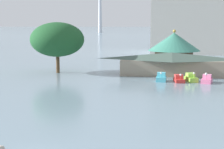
% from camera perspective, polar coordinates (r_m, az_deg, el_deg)
% --- Properties ---
extents(pedal_boat_cyan, '(1.71, 2.52, 1.65)m').
position_cam_1_polar(pedal_boat_cyan, '(58.76, 8.00, -0.53)').
color(pedal_boat_cyan, '#4CB7CC').
rests_on(pedal_boat_cyan, ground).
extents(pedal_boat_red, '(1.91, 2.86, 1.53)m').
position_cam_1_polar(pedal_boat_red, '(58.50, 10.81, -0.74)').
color(pedal_boat_red, red).
rests_on(pedal_boat_red, ground).
extents(pedal_boat_lime, '(2.25, 2.95, 1.71)m').
position_cam_1_polar(pedal_boat_lime, '(59.37, 12.69, -0.58)').
color(pedal_boat_lime, '#8CCC3F').
rests_on(pedal_boat_lime, ground).
extents(pedal_boat_pink, '(2.15, 3.00, 1.80)m').
position_cam_1_polar(pedal_boat_pink, '(58.69, 15.13, -0.79)').
color(pedal_boat_pink, pink).
rests_on(pedal_boat_pink, ground).
extents(boathouse, '(20.08, 7.39, 4.19)m').
position_cam_1_polar(boathouse, '(66.16, 9.66, 1.83)').
color(boathouse, gray).
rests_on(boathouse, ground).
extents(green_roof_pavilion, '(11.54, 11.54, 8.18)m').
position_cam_1_polar(green_roof_pavilion, '(79.36, 10.02, 4.40)').
color(green_roof_pavilion, brown).
rests_on(green_roof_pavilion, ground).
extents(shoreline_tree_tall_left, '(10.36, 10.36, 9.76)m').
position_cam_1_polar(shoreline_tree_tall_left, '(68.55, -8.87, 5.63)').
color(shoreline_tree_tall_left, brown).
rests_on(shoreline_tree_tall_left, ground).
extents(background_building_block, '(38.97, 20.29, 25.96)m').
position_cam_1_polar(background_building_block, '(119.11, 15.88, 9.66)').
color(background_building_block, beige).
rests_on(background_building_block, ground).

